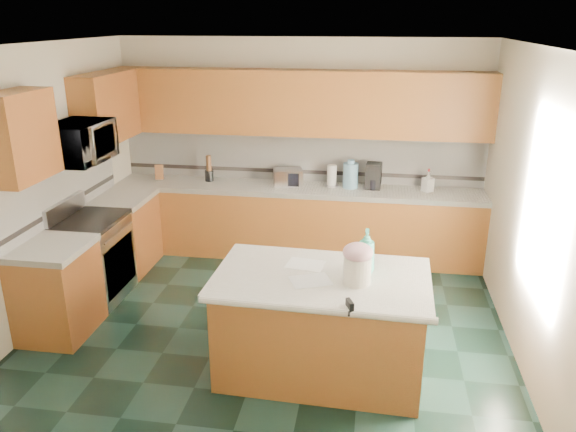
# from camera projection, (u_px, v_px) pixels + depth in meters

# --- Properties ---
(floor) EXTENTS (4.60, 4.60, 0.00)m
(floor) POSITION_uv_depth(u_px,v_px,m) (267.00, 335.00, 5.46)
(floor) COLOR black
(floor) RESTS_ON ground
(ceiling) EXTENTS (4.60, 4.60, 0.00)m
(ceiling) POSITION_uv_depth(u_px,v_px,m) (263.00, 46.00, 4.55)
(ceiling) COLOR white
(ceiling) RESTS_ON ground
(wall_back) EXTENTS (4.60, 0.04, 2.70)m
(wall_back) POSITION_uv_depth(u_px,v_px,m) (300.00, 147.00, 7.16)
(wall_back) COLOR silver
(wall_back) RESTS_ON ground
(wall_front) EXTENTS (4.60, 0.04, 2.70)m
(wall_front) POSITION_uv_depth(u_px,v_px,m) (178.00, 347.00, 2.85)
(wall_front) COLOR silver
(wall_front) RESTS_ON ground
(wall_left) EXTENTS (0.04, 4.60, 2.70)m
(wall_left) POSITION_uv_depth(u_px,v_px,m) (27.00, 192.00, 5.34)
(wall_left) COLOR silver
(wall_left) RESTS_ON ground
(wall_right) EXTENTS (0.04, 4.60, 2.70)m
(wall_right) POSITION_uv_depth(u_px,v_px,m) (539.00, 218.00, 4.67)
(wall_right) COLOR silver
(wall_right) RESTS_ON ground
(back_base_cab) EXTENTS (4.60, 0.60, 0.86)m
(back_base_cab) POSITION_uv_depth(u_px,v_px,m) (296.00, 223.00, 7.18)
(back_base_cab) COLOR #5B2E14
(back_base_cab) RESTS_ON ground
(back_countertop) EXTENTS (4.60, 0.64, 0.06)m
(back_countertop) POSITION_uv_depth(u_px,v_px,m) (297.00, 189.00, 7.02)
(back_countertop) COLOR white
(back_countertop) RESTS_ON back_base_cab
(back_upper_cab) EXTENTS (4.60, 0.33, 0.78)m
(back_upper_cab) POSITION_uv_depth(u_px,v_px,m) (299.00, 103.00, 6.79)
(back_upper_cab) COLOR #5B2E14
(back_upper_cab) RESTS_ON wall_back
(back_backsplash) EXTENTS (4.60, 0.02, 0.63)m
(back_backsplash) POSITION_uv_depth(u_px,v_px,m) (300.00, 157.00, 7.17)
(back_backsplash) COLOR silver
(back_backsplash) RESTS_ON back_countertop
(back_accent_band) EXTENTS (4.60, 0.01, 0.05)m
(back_accent_band) POSITION_uv_depth(u_px,v_px,m) (300.00, 171.00, 7.23)
(back_accent_band) COLOR black
(back_accent_band) RESTS_ON back_countertop
(left_base_cab_rear) EXTENTS (0.60, 0.82, 0.86)m
(left_base_cab_rear) POSITION_uv_depth(u_px,v_px,m) (125.00, 235.00, 6.81)
(left_base_cab_rear) COLOR #5B2E14
(left_base_cab_rear) RESTS_ON ground
(left_counter_rear) EXTENTS (0.64, 0.82, 0.06)m
(left_counter_rear) POSITION_uv_depth(u_px,v_px,m) (121.00, 198.00, 6.65)
(left_counter_rear) COLOR white
(left_counter_rear) RESTS_ON left_base_cab_rear
(left_base_cab_front) EXTENTS (0.60, 0.72, 0.86)m
(left_base_cab_front) POSITION_uv_depth(u_px,v_px,m) (58.00, 292.00, 5.38)
(left_base_cab_front) COLOR #5B2E14
(left_base_cab_front) RESTS_ON ground
(left_counter_front) EXTENTS (0.64, 0.72, 0.06)m
(left_counter_front) POSITION_uv_depth(u_px,v_px,m) (51.00, 248.00, 5.23)
(left_counter_front) COLOR white
(left_counter_front) RESTS_ON left_base_cab_front
(left_backsplash) EXTENTS (0.02, 2.30, 0.63)m
(left_backsplash) POSITION_uv_depth(u_px,v_px,m) (62.00, 187.00, 5.89)
(left_backsplash) COLOR silver
(left_backsplash) RESTS_ON wall_left
(left_accent_band) EXTENTS (0.01, 2.30, 0.05)m
(left_accent_band) POSITION_uv_depth(u_px,v_px,m) (65.00, 205.00, 5.95)
(left_accent_band) COLOR black
(left_accent_band) RESTS_ON wall_left
(left_upper_cab_rear) EXTENTS (0.33, 1.09, 0.78)m
(left_upper_cab_rear) POSITION_uv_depth(u_px,v_px,m) (106.00, 107.00, 6.44)
(left_upper_cab_rear) COLOR #5B2E14
(left_upper_cab_rear) RESTS_ON wall_left
(left_upper_cab_front) EXTENTS (0.33, 0.72, 0.78)m
(left_upper_cab_front) POSITION_uv_depth(u_px,v_px,m) (19.00, 136.00, 4.89)
(left_upper_cab_front) COLOR #5B2E14
(left_upper_cab_front) RESTS_ON wall_left
(range_body) EXTENTS (0.60, 0.76, 0.88)m
(range_body) POSITION_uv_depth(u_px,v_px,m) (94.00, 260.00, 6.07)
(range_body) COLOR #B7B7BC
(range_body) RESTS_ON ground
(range_oven_door) EXTENTS (0.02, 0.68, 0.55)m
(range_oven_door) POSITION_uv_depth(u_px,v_px,m) (120.00, 265.00, 6.04)
(range_oven_door) COLOR black
(range_oven_door) RESTS_ON range_body
(range_cooktop) EXTENTS (0.62, 0.78, 0.04)m
(range_cooktop) POSITION_uv_depth(u_px,v_px,m) (89.00, 220.00, 5.91)
(range_cooktop) COLOR black
(range_cooktop) RESTS_ON range_body
(range_handle) EXTENTS (0.02, 0.66, 0.02)m
(range_handle) POSITION_uv_depth(u_px,v_px,m) (119.00, 233.00, 5.91)
(range_handle) COLOR #B7B7BC
(range_handle) RESTS_ON range_body
(range_backguard) EXTENTS (0.06, 0.76, 0.18)m
(range_backguard) POSITION_uv_depth(u_px,v_px,m) (65.00, 208.00, 5.91)
(range_backguard) COLOR #B7B7BC
(range_backguard) RESTS_ON range_body
(microwave) EXTENTS (0.50, 0.73, 0.41)m
(microwave) POSITION_uv_depth(u_px,v_px,m) (79.00, 143.00, 5.63)
(microwave) COLOR #B7B7BC
(microwave) RESTS_ON wall_left
(island_base) EXTENTS (1.70, 1.01, 0.86)m
(island_base) POSITION_uv_depth(u_px,v_px,m) (320.00, 327.00, 4.78)
(island_base) COLOR #5B2E14
(island_base) RESTS_ON ground
(island_top) EXTENTS (1.80, 1.11, 0.06)m
(island_top) POSITION_uv_depth(u_px,v_px,m) (322.00, 279.00, 4.62)
(island_top) COLOR white
(island_top) RESTS_ON island_base
(island_bullnose) EXTENTS (1.77, 0.12, 0.06)m
(island_bullnose) POSITION_uv_depth(u_px,v_px,m) (315.00, 310.00, 4.13)
(island_bullnose) COLOR white
(island_bullnose) RESTS_ON island_base
(treat_jar) EXTENTS (0.27, 0.27, 0.23)m
(treat_jar) POSITION_uv_depth(u_px,v_px,m) (357.00, 270.00, 4.44)
(treat_jar) COLOR silver
(treat_jar) RESTS_ON island_top
(treat_jar_lid) EXTENTS (0.24, 0.24, 0.15)m
(treat_jar_lid) POSITION_uv_depth(u_px,v_px,m) (358.00, 252.00, 4.39)
(treat_jar_lid) COLOR #D498A9
(treat_jar_lid) RESTS_ON treat_jar
(treat_jar_knob) EXTENTS (0.08, 0.03, 0.03)m
(treat_jar_knob) POSITION_uv_depth(u_px,v_px,m) (358.00, 246.00, 4.37)
(treat_jar_knob) COLOR tan
(treat_jar_knob) RESTS_ON treat_jar_lid
(treat_jar_knob_end_l) EXTENTS (0.04, 0.04, 0.04)m
(treat_jar_knob_end_l) POSITION_uv_depth(u_px,v_px,m) (353.00, 246.00, 4.38)
(treat_jar_knob_end_l) COLOR tan
(treat_jar_knob_end_l) RESTS_ON treat_jar_lid
(treat_jar_knob_end_r) EXTENTS (0.04, 0.04, 0.04)m
(treat_jar_knob_end_r) POSITION_uv_depth(u_px,v_px,m) (363.00, 247.00, 4.37)
(treat_jar_knob_end_r) COLOR tan
(treat_jar_knob_end_r) RESTS_ON treat_jar_lid
(soap_bottle_island) EXTENTS (0.15, 0.15, 0.38)m
(soap_bottle_island) POSITION_uv_depth(u_px,v_px,m) (366.00, 251.00, 4.61)
(soap_bottle_island) COLOR teal
(soap_bottle_island) RESTS_ON island_top
(paper_sheet_a) EXTENTS (0.38, 0.34, 0.00)m
(paper_sheet_a) POSITION_uv_depth(u_px,v_px,m) (310.00, 281.00, 4.52)
(paper_sheet_a) COLOR white
(paper_sheet_a) RESTS_ON island_top
(paper_sheet_b) EXTENTS (0.35, 0.28, 0.00)m
(paper_sheet_b) POSITION_uv_depth(u_px,v_px,m) (306.00, 264.00, 4.82)
(paper_sheet_b) COLOR white
(paper_sheet_b) RESTS_ON island_top
(clamp_body) EXTENTS (0.07, 0.11, 0.09)m
(clamp_body) POSITION_uv_depth(u_px,v_px,m) (350.00, 306.00, 4.10)
(clamp_body) COLOR black
(clamp_body) RESTS_ON island_top
(clamp_handle) EXTENTS (0.02, 0.07, 0.02)m
(clamp_handle) POSITION_uv_depth(u_px,v_px,m) (349.00, 313.00, 4.05)
(clamp_handle) COLOR black
(clamp_handle) RESTS_ON island_top
(knife_block) EXTENTS (0.14, 0.17, 0.21)m
(knife_block) POSITION_uv_depth(u_px,v_px,m) (159.00, 172.00, 7.29)
(knife_block) COLOR #472814
(knife_block) RESTS_ON back_countertop
(utensil_crock) EXTENTS (0.11, 0.11, 0.14)m
(utensil_crock) POSITION_uv_depth(u_px,v_px,m) (209.00, 176.00, 7.23)
(utensil_crock) COLOR black
(utensil_crock) RESTS_ON back_countertop
(utensil_bundle) EXTENTS (0.06, 0.06, 0.20)m
(utensil_bundle) POSITION_uv_depth(u_px,v_px,m) (209.00, 163.00, 7.17)
(utensil_bundle) COLOR #472814
(utensil_bundle) RESTS_ON utensil_crock
(toaster_oven) EXTENTS (0.40, 0.32, 0.20)m
(toaster_oven) POSITION_uv_depth(u_px,v_px,m) (288.00, 177.00, 7.04)
(toaster_oven) COLOR #B7B7BC
(toaster_oven) RESTS_ON back_countertop
(toaster_oven_door) EXTENTS (0.31, 0.01, 0.16)m
(toaster_oven_door) POSITION_uv_depth(u_px,v_px,m) (286.00, 180.00, 6.94)
(toaster_oven_door) COLOR black
(toaster_oven_door) RESTS_ON toaster_oven
(paper_towel) EXTENTS (0.12, 0.12, 0.27)m
(paper_towel) POSITION_uv_depth(u_px,v_px,m) (332.00, 176.00, 7.00)
(paper_towel) COLOR white
(paper_towel) RESTS_ON back_countertop
(paper_towel_base) EXTENTS (0.18, 0.18, 0.01)m
(paper_towel_base) POSITION_uv_depth(u_px,v_px,m) (331.00, 185.00, 7.04)
(paper_towel_base) COLOR #B7B7BC
(paper_towel_base) RESTS_ON back_countertop
(water_jug) EXTENTS (0.19, 0.19, 0.31)m
(water_jug) POSITION_uv_depth(u_px,v_px,m) (351.00, 176.00, 6.92)
(water_jug) COLOR #6B9DC0
(water_jug) RESTS_ON back_countertop
(water_jug_neck) EXTENTS (0.09, 0.09, 0.04)m
(water_jug_neck) POSITION_uv_depth(u_px,v_px,m) (351.00, 162.00, 6.86)
(water_jug_neck) COLOR #6B9DC0
(water_jug_neck) RESTS_ON water_jug
(coffee_maker) EXTENTS (0.20, 0.22, 0.32)m
(coffee_maker) POSITION_uv_depth(u_px,v_px,m) (374.00, 176.00, 6.89)
(coffee_maker) COLOR black
(coffee_maker) RESTS_ON back_countertop
(coffee_carafe) EXTENTS (0.13, 0.13, 0.13)m
(coffee_carafe) POSITION_uv_depth(u_px,v_px,m) (373.00, 184.00, 6.88)
(coffee_carafe) COLOR black
(coffee_carafe) RESTS_ON back_countertop
(soap_bottle_back) EXTENTS (0.16, 0.16, 0.25)m
(soap_bottle_back) POSITION_uv_depth(u_px,v_px,m) (428.00, 181.00, 6.78)
(soap_bottle_back) COLOR white
(soap_bottle_back) RESTS_ON back_countertop
(soap_back_cap) EXTENTS (0.02, 0.02, 0.03)m
(soap_back_cap) POSITION_uv_depth(u_px,v_px,m) (429.00, 170.00, 6.74)
(soap_back_cap) COLOR red
(soap_back_cap) RESTS_ON soap_bottle_back
(window_light_proxy) EXTENTS (0.02, 1.40, 1.10)m
(window_light_proxy) POSITION_uv_depth(u_px,v_px,m) (544.00, 208.00, 4.44)
(window_light_proxy) COLOR white
(window_light_proxy) RESTS_ON wall_right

